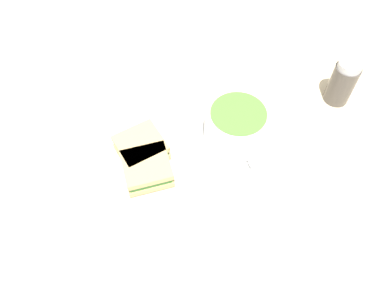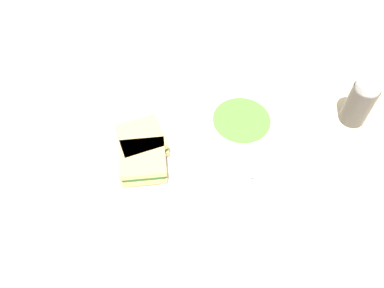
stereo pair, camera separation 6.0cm
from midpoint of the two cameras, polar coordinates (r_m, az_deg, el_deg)
The scene contains 7 objects.
ground_plane at distance 0.63m, azimuth 2.72°, elevation -2.10°, with size 2.40×2.40×0.00m, color beige.
plate at distance 0.62m, azimuth 2.76°, elevation -1.58°, with size 0.37×0.37×0.02m.
soup_bowl at distance 0.60m, azimuth 10.09°, elevation 1.71°, with size 0.11×0.11×0.06m.
spoon at distance 0.60m, azimuth 11.81°, elevation -4.81°, with size 0.04×0.12×0.01m.
sandwich_half_near at distance 0.61m, azimuth -4.87°, elevation 0.34°, with size 0.09×0.09×0.03m.
sandwich_half_far at distance 0.58m, azimuth -4.55°, elevation -2.91°, with size 0.10×0.10×0.03m.
salt_shaker at distance 0.72m, azimuth 26.45°, elevation 5.56°, with size 0.05×0.05×0.09m.
Camera 2 is at (-0.23, 0.26, 0.53)m, focal length 35.00 mm.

